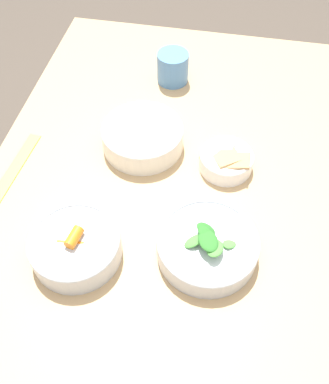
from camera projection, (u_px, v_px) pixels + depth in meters
name	position (u px, v px, depth m)	size (l,w,h in m)	color
ground_plane	(177.00, 319.00, 1.50)	(10.00, 10.00, 0.00)	#4C4238
dining_table	(183.00, 222.00, 1.00)	(1.26, 0.91, 0.72)	tan
bowl_carrots	(75.00, 246.00, 0.81)	(0.17, 0.17, 0.07)	silver
bowl_greens	(207.00, 245.00, 0.82)	(0.20, 0.20, 0.08)	silver
bowl_beans_hotdog	(143.00, 137.00, 0.99)	(0.19, 0.19, 0.06)	silver
bowl_cookies	(226.00, 160.00, 0.96)	(0.12, 0.12, 0.05)	white
ruler	(10.00, 177.00, 0.96)	(0.27, 0.05, 0.00)	#EADB4C
cup	(173.00, 67.00, 1.13)	(0.08, 0.08, 0.08)	#4C7FB7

